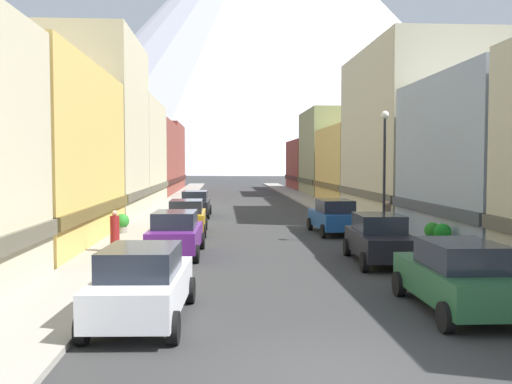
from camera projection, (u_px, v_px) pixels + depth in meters
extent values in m
plane|color=#303030|center=(337.00, 377.00, 9.49)|extent=(400.00, 400.00, 0.00)
cube|color=gray|center=(169.00, 208.00, 43.99)|extent=(2.50, 100.00, 0.15)
cube|color=gray|center=(324.00, 207.00, 44.75)|extent=(2.50, 100.00, 0.15)
cube|color=beige|center=(80.00, 129.00, 36.39)|extent=(7.64, 10.43, 11.80)
cube|color=#595444|center=(81.00, 194.00, 36.61)|extent=(7.94, 10.43, 0.50)
cube|color=beige|center=(119.00, 153.00, 48.30)|extent=(6.92, 13.02, 9.08)
cube|color=#595444|center=(120.00, 186.00, 48.46)|extent=(7.22, 13.02, 0.50)
cube|color=brown|center=(140.00, 159.00, 61.60)|extent=(7.23, 13.20, 8.28)
cube|color=#3B1B16|center=(141.00, 181.00, 61.74)|extent=(7.53, 13.20, 0.50)
cube|color=brown|center=(157.00, 157.00, 75.01)|extent=(6.69, 13.49, 8.89)
cube|color=#3B1B16|center=(157.00, 178.00, 75.16)|extent=(6.99, 13.49, 0.50)
cube|color=beige|center=(420.00, 134.00, 37.49)|extent=(7.92, 13.68, 11.31)
cube|color=#595444|center=(419.00, 193.00, 37.71)|extent=(8.22, 13.68, 0.50)
cube|color=#D8B259|center=(368.00, 165.00, 50.65)|extent=(7.72, 12.12, 6.91)
cube|color=brown|center=(367.00, 185.00, 50.74)|extent=(8.02, 12.12, 0.50)
cube|color=#8C9966|center=(336.00, 153.00, 62.91)|extent=(6.98, 11.56, 9.58)
cube|color=#3F442D|center=(336.00, 181.00, 63.08)|extent=(7.28, 11.56, 0.50)
cube|color=brown|center=(316.00, 165.00, 75.87)|extent=(6.83, 13.26, 6.72)
cube|color=#3B1B16|center=(316.00, 178.00, 75.97)|extent=(7.13, 13.26, 0.50)
cube|color=silver|center=(143.00, 290.00, 12.79)|extent=(2.04, 4.48, 0.80)
cube|color=#1E232D|center=(141.00, 261.00, 12.50)|extent=(1.70, 2.27, 0.64)
cylinder|color=black|center=(120.00, 290.00, 14.44)|extent=(0.25, 0.69, 0.68)
cylinder|color=black|center=(190.00, 290.00, 14.47)|extent=(0.25, 0.69, 0.68)
cylinder|color=black|center=(82.00, 328.00, 11.15)|extent=(0.25, 0.69, 0.68)
cylinder|color=black|center=(174.00, 328.00, 11.17)|extent=(0.25, 0.69, 0.68)
cube|color=#591E72|center=(176.00, 237.00, 21.82)|extent=(1.96, 4.45, 0.80)
cube|color=#1E232D|center=(175.00, 220.00, 21.53)|extent=(1.66, 2.24, 0.64)
cylinder|color=black|center=(159.00, 241.00, 23.45)|extent=(0.24, 0.69, 0.68)
cylinder|color=black|center=(202.00, 241.00, 23.51)|extent=(0.24, 0.69, 0.68)
cylinder|color=black|center=(146.00, 254.00, 20.16)|extent=(0.24, 0.69, 0.68)
cylinder|color=black|center=(196.00, 254.00, 20.22)|extent=(0.24, 0.69, 0.68)
cube|color=#B28419|center=(187.00, 220.00, 28.47)|extent=(1.88, 4.41, 0.80)
cube|color=#1E232D|center=(186.00, 206.00, 28.18)|extent=(1.62, 2.21, 0.64)
cylinder|color=black|center=(172.00, 224.00, 30.07)|extent=(0.23, 0.68, 0.68)
cylinder|color=black|center=(205.00, 224.00, 30.19)|extent=(0.23, 0.68, 0.68)
cylinder|color=black|center=(166.00, 232.00, 26.78)|extent=(0.23, 0.68, 0.68)
cylinder|color=black|center=(204.00, 231.00, 26.91)|extent=(0.23, 0.68, 0.68)
cube|color=black|center=(195.00, 206.00, 37.45)|extent=(1.91, 4.43, 0.80)
cube|color=#1E232D|center=(195.00, 196.00, 37.16)|extent=(1.64, 2.23, 0.64)
cylinder|color=black|center=(184.00, 210.00, 39.08)|extent=(0.23, 0.68, 0.68)
cylinder|color=black|center=(210.00, 210.00, 39.16)|extent=(0.23, 0.68, 0.68)
cylinder|color=black|center=(179.00, 214.00, 35.79)|extent=(0.23, 0.68, 0.68)
cylinder|color=black|center=(208.00, 214.00, 35.87)|extent=(0.23, 0.68, 0.68)
cube|color=#265933|center=(457.00, 282.00, 13.59)|extent=(1.90, 4.42, 0.80)
cube|color=#1E232D|center=(461.00, 255.00, 13.31)|extent=(1.63, 2.22, 0.64)
cylinder|color=black|center=(399.00, 284.00, 15.22)|extent=(0.23, 0.68, 0.68)
cylinder|color=black|center=(464.00, 283.00, 15.30)|extent=(0.23, 0.68, 0.68)
cylinder|color=black|center=(446.00, 317.00, 11.93)|extent=(0.23, 0.68, 0.68)
cube|color=black|center=(380.00, 243.00, 20.19)|extent=(2.05, 4.48, 0.80)
cube|color=#1E232D|center=(379.00, 223.00, 20.40)|extent=(1.70, 2.27, 0.64)
cylinder|color=black|center=(419.00, 262.00, 18.57)|extent=(0.25, 0.69, 0.68)
cylinder|color=black|center=(364.00, 262.00, 18.55)|extent=(0.25, 0.69, 0.68)
cylinder|color=black|center=(393.00, 247.00, 21.87)|extent=(0.25, 0.69, 0.68)
cylinder|color=black|center=(347.00, 247.00, 21.84)|extent=(0.25, 0.69, 0.68)
cube|color=#19478C|center=(334.00, 219.00, 28.59)|extent=(2.03, 4.48, 0.80)
cube|color=#1E232D|center=(335.00, 206.00, 28.30)|extent=(1.69, 2.27, 0.64)
cylinder|color=black|center=(310.00, 224.00, 30.15)|extent=(0.25, 0.69, 0.68)
cylinder|color=black|center=(343.00, 223.00, 30.34)|extent=(0.25, 0.69, 0.68)
cylinder|color=black|center=(323.00, 231.00, 26.87)|extent=(0.25, 0.69, 0.68)
cylinder|color=black|center=(360.00, 231.00, 27.06)|extent=(0.25, 0.69, 0.68)
cylinder|color=#4C5156|center=(481.00, 258.00, 17.78)|extent=(0.56, 0.56, 0.90)
cylinder|color=#2D2D33|center=(481.00, 243.00, 17.76)|extent=(0.59, 0.59, 0.08)
cylinder|color=gray|center=(442.00, 244.00, 22.50)|extent=(0.50, 0.50, 0.42)
sphere|color=#1B8320|center=(443.00, 232.00, 22.47)|extent=(0.71, 0.71, 0.71)
cylinder|color=gray|center=(432.00, 241.00, 23.60)|extent=(0.37, 0.37, 0.37)
sphere|color=#237C20|center=(432.00, 230.00, 23.57)|extent=(0.68, 0.68, 0.68)
cylinder|color=gray|center=(122.00, 230.00, 27.74)|extent=(0.48, 0.48, 0.32)
sphere|color=#29802A|center=(122.00, 221.00, 27.72)|extent=(0.72, 0.72, 0.72)
cylinder|color=maroon|center=(115.00, 234.00, 22.00)|extent=(0.36, 0.36, 1.41)
sphere|color=tan|center=(115.00, 213.00, 21.96)|extent=(0.22, 0.22, 0.22)
cylinder|color=brown|center=(387.00, 219.00, 27.53)|extent=(0.36, 0.36, 1.42)
sphere|color=tan|center=(387.00, 203.00, 27.49)|extent=(0.23, 0.23, 0.23)
cylinder|color=black|center=(384.00, 180.00, 24.94)|extent=(0.12, 0.12, 5.50)
sphere|color=white|center=(385.00, 115.00, 24.78)|extent=(0.36, 0.36, 0.36)
cone|color=silver|center=(272.00, 31.00, 266.42)|extent=(238.31, 238.31, 134.07)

